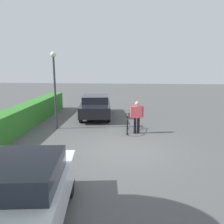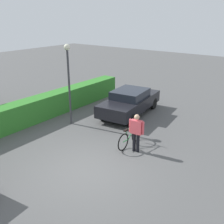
% 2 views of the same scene
% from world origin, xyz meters
% --- Properties ---
extents(ground_plane, '(60.00, 60.00, 0.00)m').
position_xyz_m(ground_plane, '(0.00, 0.00, 0.00)').
color(ground_plane, '#4F4F4F').
extents(parked_car_far, '(4.51, 2.26, 1.37)m').
position_xyz_m(parked_car_far, '(5.68, 1.88, 0.72)').
color(parked_car_far, black).
rests_on(parked_car_far, ground).
extents(bicycle, '(1.75, 0.50, 0.99)m').
position_xyz_m(bicycle, '(2.56, -0.18, 0.40)').
color(bicycle, black).
rests_on(bicycle, ground).
extents(person_rider, '(0.25, 0.64, 1.58)m').
position_xyz_m(person_rider, '(2.29, -0.63, 0.92)').
color(person_rider, black).
rests_on(person_rider, ground).
extents(street_lamp, '(0.28, 0.28, 3.91)m').
position_xyz_m(street_lamp, '(2.80, 3.50, 2.56)').
color(street_lamp, '#38383D').
rests_on(street_lamp, ground).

